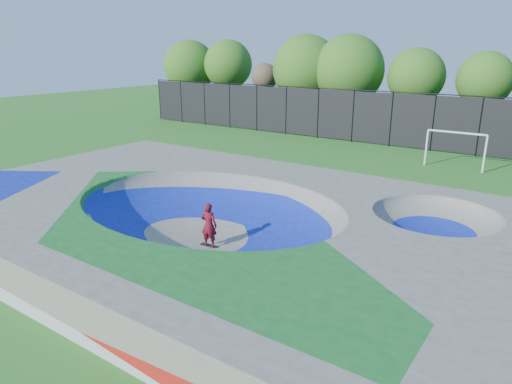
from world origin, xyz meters
TOP-DOWN VIEW (x-y plane):
  - ground at (0.00, 0.00)m, footprint 120.00×120.00m
  - skate_deck at (0.00, 0.00)m, footprint 22.00×14.00m
  - skater at (0.59, -0.66)m, footprint 0.70×0.54m
  - skateboard at (0.59, -0.66)m, footprint 0.79×0.26m
  - soccer_goal at (5.45, 16.56)m, footprint 3.45×0.12m
  - fence at (0.00, 21.00)m, footprint 48.09×0.09m
  - treeline at (-0.01, 25.91)m, footprint 53.38×7.87m

SIDE VIEW (x-z plane):
  - ground at x=0.00m, z-range 0.00..0.00m
  - skateboard at x=0.59m, z-range 0.00..0.05m
  - skate_deck at x=0.00m, z-range 0.00..1.50m
  - skater at x=0.59m, z-range 0.00..1.71m
  - soccer_goal at x=5.45m, z-range 0.45..2.73m
  - fence at x=0.00m, z-range 0.08..4.12m
  - treeline at x=-0.01m, z-range 0.90..9.45m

